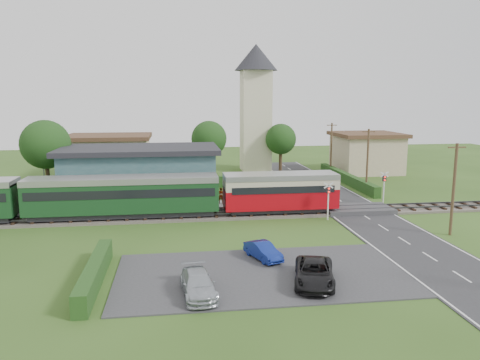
{
  "coord_description": "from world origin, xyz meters",
  "views": [
    {
      "loc": [
        -6.32,
        -37.76,
        10.33
      ],
      "look_at": [
        -0.55,
        4.0,
        2.86
      ],
      "focal_mm": 35.0,
      "sensor_mm": 36.0,
      "label": 1
    }
  ],
  "objects": [
    {
      "name": "utility_pole_d",
      "position": [
        14.2,
        22.0,
        3.63
      ],
      "size": [
        1.4,
        0.22,
        7.0
      ],
      "color": "#473321",
      "rests_on": "ground"
    },
    {
      "name": "railway_track",
      "position": [
        0.0,
        2.0,
        0.11
      ],
      "size": [
        76.0,
        3.2,
        0.49
      ],
      "color": "#4C443D",
      "rests_on": "ground"
    },
    {
      "name": "car_on_road",
      "position": [
        9.32,
        12.8,
        0.67
      ],
      "size": [
        3.67,
        1.58,
        1.24
      ],
      "primitive_type": "imported",
      "rotation": [
        0.0,
        0.0,
        1.61
      ],
      "color": "navy",
      "rests_on": "road"
    },
    {
      "name": "crossing_signal_near",
      "position": [
        6.4,
        -0.41,
        2.14
      ],
      "size": [
        0.84,
        0.28,
        3.28
      ],
      "color": "silver",
      "rests_on": "ground"
    },
    {
      "name": "house_west",
      "position": [
        -15.0,
        25.0,
        2.79
      ],
      "size": [
        10.8,
        8.8,
        5.5
      ],
      "color": "tan",
      "rests_on": "ground"
    },
    {
      "name": "station_building",
      "position": [
        -10.0,
        10.99,
        2.69
      ],
      "size": [
        16.0,
        9.0,
        5.3
      ],
      "color": "#2F585F",
      "rests_on": "ground"
    },
    {
      "name": "pedestrian_near",
      "position": [
        -2.23,
        5.06,
        1.22
      ],
      "size": [
        0.59,
        0.41,
        1.54
      ],
      "primitive_type": "imported",
      "rotation": [
        0.0,
        0.0,
        3.06
      ],
      "color": "gray",
      "rests_on": "platform"
    },
    {
      "name": "platform",
      "position": [
        -10.0,
        5.2,
        0.23
      ],
      "size": [
        30.0,
        3.0,
        0.45
      ],
      "primitive_type": "cube",
      "color": "gray",
      "rests_on": "ground"
    },
    {
      "name": "car_park_dark",
      "position": [
        1.15,
        -13.89,
        0.72
      ],
      "size": [
        3.28,
        5.01,
        1.28
      ],
      "primitive_type": "imported",
      "rotation": [
        0.0,
        0.0,
        -0.27
      ],
      "color": "black",
      "rests_on": "car_park"
    },
    {
      "name": "tree_a",
      "position": [
        -20.0,
        14.0,
        5.38
      ],
      "size": [
        5.2,
        5.2,
        8.0
      ],
      "color": "#332316",
      "rests_on": "ground"
    },
    {
      "name": "car_park_blue",
      "position": [
        -0.93,
        -9.5,
        0.62
      ],
      "size": [
        2.23,
        3.46,
        1.08
      ],
      "primitive_type": "imported",
      "rotation": [
        0.0,
        0.0,
        0.36
      ],
      "color": "navy",
      "rests_on": "car_park"
    },
    {
      "name": "car_park_silver",
      "position": [
        -5.32,
        -14.5,
        0.67
      ],
      "size": [
        2.03,
        4.22,
        1.19
      ],
      "primitive_type": "imported",
      "rotation": [
        0.0,
        0.0,
        0.09
      ],
      "color": "#A6ABB2",
      "rests_on": "car_park"
    },
    {
      "name": "streetlamp_east",
      "position": [
        16.0,
        27.0,
        3.04
      ],
      "size": [
        0.3,
        0.3,
        5.15
      ],
      "color": "#3F3F47",
      "rests_on": "ground"
    },
    {
      "name": "house_east",
      "position": [
        20.0,
        24.0,
        2.8
      ],
      "size": [
        8.8,
        8.8,
        5.5
      ],
      "color": "tan",
      "rests_on": "ground"
    },
    {
      "name": "ground",
      "position": [
        0.0,
        0.0,
        0.0
      ],
      "size": [
        120.0,
        120.0,
        0.0
      ],
      "primitive_type": "plane",
      "color": "#2D4C19"
    },
    {
      "name": "car_park",
      "position": [
        -1.5,
        -12.0,
        0.04
      ],
      "size": [
        17.0,
        9.0,
        0.08
      ],
      "primitive_type": "cube",
      "color": "#333335",
      "rests_on": "ground"
    },
    {
      "name": "tree_c",
      "position": [
        8.0,
        25.0,
        4.65
      ],
      "size": [
        4.2,
        4.2,
        6.78
      ],
      "color": "#332316",
      "rests_on": "ground"
    },
    {
      "name": "train",
      "position": [
        -14.0,
        2.0,
        2.18
      ],
      "size": [
        43.2,
        2.9,
        3.4
      ],
      "color": "#232328",
      "rests_on": "ground"
    },
    {
      "name": "hedge_station",
      "position": [
        -10.0,
        15.5,
        0.65
      ],
      "size": [
        22.0,
        0.8,
        1.3
      ],
      "primitive_type": "cube",
      "color": "#193814",
      "rests_on": "ground"
    },
    {
      "name": "hedge_carpark",
      "position": [
        -11.0,
        -12.0,
        0.6
      ],
      "size": [
        0.8,
        9.0,
        1.2
      ],
      "primitive_type": "cube",
      "color": "#193814",
      "rests_on": "ground"
    },
    {
      "name": "road",
      "position": [
        10.0,
        0.0,
        0.03
      ],
      "size": [
        6.0,
        70.0,
        0.05
      ],
      "primitive_type": "cube",
      "color": "#28282B",
      "rests_on": "ground"
    },
    {
      "name": "crossing_deck",
      "position": [
        10.0,
        2.0,
        0.23
      ],
      "size": [
        6.2,
        3.4,
        0.45
      ],
      "primitive_type": "cube",
      "color": "#333335",
      "rests_on": "ground"
    },
    {
      "name": "streetlamp_west",
      "position": [
        -22.0,
        20.0,
        3.04
      ],
      "size": [
        0.3,
        0.3,
        5.15
      ],
      "color": "#3F3F47",
      "rests_on": "ground"
    },
    {
      "name": "church_tower",
      "position": [
        5.0,
        28.0,
        10.23
      ],
      "size": [
        6.0,
        6.0,
        17.6
      ],
      "color": "beige",
      "rests_on": "ground"
    },
    {
      "name": "utility_pole_b",
      "position": [
        14.2,
        -6.0,
        3.63
      ],
      "size": [
        1.4,
        0.22,
        7.0
      ],
      "color": "#473321",
      "rests_on": "ground"
    },
    {
      "name": "tree_b",
      "position": [
        -2.0,
        23.0,
        5.02
      ],
      "size": [
        4.6,
        4.6,
        7.34
      ],
      "color": "#332316",
      "rests_on": "ground"
    },
    {
      "name": "hedge_roadside",
      "position": [
        14.2,
        16.0,
        0.6
      ],
      "size": [
        0.8,
        18.0,
        1.2
      ],
      "primitive_type": "cube",
      "color": "#193814",
      "rests_on": "ground"
    },
    {
      "name": "utility_pole_c",
      "position": [
        14.2,
        10.0,
        3.63
      ],
      "size": [
        1.4,
        0.22,
        7.0
      ],
      "color": "#473321",
      "rests_on": "ground"
    },
    {
      "name": "pedestrian_far",
      "position": [
        -15.95,
        5.09,
        1.22
      ],
      "size": [
        0.61,
        0.77,
        1.54
      ],
      "primitive_type": "imported",
      "rotation": [
        0.0,
        0.0,
        1.54
      ],
      "color": "gray",
      "rests_on": "platform"
    },
    {
      "name": "equipment_hut",
      "position": [
        -18.0,
        5.2,
        1.75
      ],
      "size": [
        2.3,
        2.3,
        2.55
      ],
      "color": "beige",
      "rests_on": "platform"
    },
    {
      "name": "crossing_signal_far",
      "position": [
        13.6,
        4.39,
        2.14
      ],
      "size": [
        0.84,
        0.28,
        3.28
      ],
      "color": "silver",
      "rests_on": "ground"
    }
  ]
}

